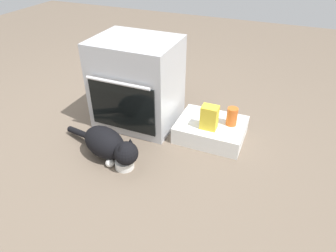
{
  "coord_description": "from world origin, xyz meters",
  "views": [
    {
      "loc": [
        1.05,
        -1.46,
        1.39
      ],
      "look_at": [
        0.41,
        0.09,
        0.25
      ],
      "focal_mm": 31.91,
      "sensor_mm": 36.0,
      "label": 1
    }
  ],
  "objects_px": {
    "food_bowl": "(124,163)",
    "snack_bag": "(209,117)",
    "cat": "(109,144)",
    "sauce_jar": "(232,117)",
    "pantry_cabinet": "(211,130)",
    "oven": "(138,83)"
  },
  "relations": [
    {
      "from": "pantry_cabinet",
      "to": "food_bowl",
      "type": "relative_size",
      "value": 3.92
    },
    {
      "from": "sauce_jar",
      "to": "snack_bag",
      "type": "bearing_deg",
      "value": -143.14
    },
    {
      "from": "cat",
      "to": "snack_bag",
      "type": "bearing_deg",
      "value": 54.68
    },
    {
      "from": "oven",
      "to": "food_bowl",
      "type": "distance_m",
      "value": 0.68
    },
    {
      "from": "cat",
      "to": "sauce_jar",
      "type": "height_order",
      "value": "sauce_jar"
    },
    {
      "from": "pantry_cabinet",
      "to": "oven",
      "type": "bearing_deg",
      "value": 179.41
    },
    {
      "from": "oven",
      "to": "sauce_jar",
      "type": "xyz_separation_m",
      "value": [
        0.77,
        0.02,
        -0.14
      ]
    },
    {
      "from": "sauce_jar",
      "to": "snack_bag",
      "type": "height_order",
      "value": "snack_bag"
    },
    {
      "from": "pantry_cabinet",
      "to": "sauce_jar",
      "type": "relative_size",
      "value": 3.62
    },
    {
      "from": "pantry_cabinet",
      "to": "sauce_jar",
      "type": "bearing_deg",
      "value": 12.15
    },
    {
      "from": "snack_bag",
      "to": "food_bowl",
      "type": "bearing_deg",
      "value": -131.88
    },
    {
      "from": "food_bowl",
      "to": "cat",
      "type": "height_order",
      "value": "cat"
    },
    {
      "from": "sauce_jar",
      "to": "snack_bag",
      "type": "xyz_separation_m",
      "value": [
        -0.14,
        -0.11,
        0.02
      ]
    },
    {
      "from": "cat",
      "to": "snack_bag",
      "type": "relative_size",
      "value": 3.98
    },
    {
      "from": "food_bowl",
      "to": "snack_bag",
      "type": "distance_m",
      "value": 0.69
    },
    {
      "from": "pantry_cabinet",
      "to": "cat",
      "type": "height_order",
      "value": "cat"
    },
    {
      "from": "oven",
      "to": "pantry_cabinet",
      "type": "distance_m",
      "value": 0.68
    },
    {
      "from": "pantry_cabinet",
      "to": "food_bowl",
      "type": "height_order",
      "value": "pantry_cabinet"
    },
    {
      "from": "snack_bag",
      "to": "sauce_jar",
      "type": "bearing_deg",
      "value": 36.86
    },
    {
      "from": "food_bowl",
      "to": "cat",
      "type": "bearing_deg",
      "value": 162.9
    },
    {
      "from": "pantry_cabinet",
      "to": "food_bowl",
      "type": "bearing_deg",
      "value": -127.9
    },
    {
      "from": "food_bowl",
      "to": "pantry_cabinet",
      "type": "bearing_deg",
      "value": 52.1
    }
  ]
}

